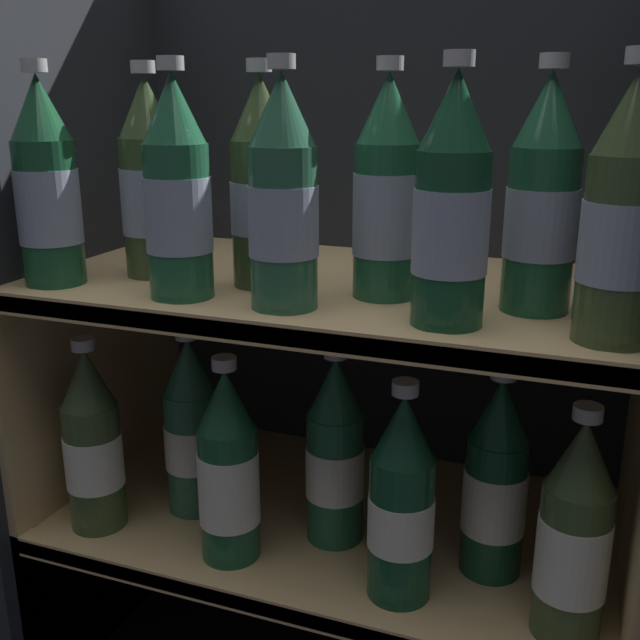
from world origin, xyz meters
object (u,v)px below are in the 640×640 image
(bottle_upper_front_1, at_px, (178,196))
(bottle_upper_back_0, at_px, (150,185))
(bottle_lower_front_2, at_px, (401,503))
(bottle_upper_back_2, at_px, (387,196))
(bottle_lower_front_1, at_px, (228,472))
(bottle_upper_front_3, at_px, (452,211))
(bottle_upper_front_4, at_px, (624,219))
(bottle_lower_back_2, at_px, (495,484))
(bottle_lower_back_1, at_px, (335,455))
(bottle_upper_front_2, at_px, (283,201))
(bottle_upper_back_3, at_px, (542,203))
(bottle_upper_front_0, at_px, (47,190))
(bottle_lower_front_3, at_px, (574,537))
(bottle_lower_back_0, at_px, (192,430))
(bottle_upper_back_1, at_px, (262,189))
(bottle_lower_front_0, at_px, (93,445))

(bottle_upper_front_1, relative_size, bottle_upper_back_0, 1.00)
(bottle_upper_back_0, distance_m, bottle_lower_front_2, 0.46)
(bottle_upper_back_2, distance_m, bottle_lower_front_1, 0.36)
(bottle_upper_front_3, bearing_deg, bottle_upper_front_4, 0.00)
(bottle_lower_front_1, bearing_deg, bottle_lower_back_2, 15.19)
(bottle_upper_back_0, bearing_deg, bottle_upper_back_2, -0.00)
(bottle_upper_front_4, bearing_deg, bottle_lower_back_1, 164.60)
(bottle_upper_front_3, bearing_deg, bottle_upper_front_2, 180.00)
(bottle_upper_front_1, bearing_deg, bottle_upper_front_2, 0.00)
(bottle_upper_back_3, distance_m, bottle_lower_back_2, 0.31)
(bottle_upper_front_1, xyz_separation_m, bottle_upper_back_2, (0.20, 0.08, -0.00))
(bottle_upper_front_1, xyz_separation_m, bottle_upper_back_0, (-0.08, 0.08, 0.00))
(bottle_upper_front_0, bearing_deg, bottle_lower_front_3, 0.00)
(bottle_upper_front_0, relative_size, bottle_lower_front_2, 1.00)
(bottle_upper_back_0, height_order, bottle_lower_back_0, bottle_upper_back_0)
(bottle_lower_front_2, height_order, bottle_lower_back_1, same)
(bottle_lower_front_2, relative_size, bottle_lower_back_2, 1.00)
(bottle_upper_front_2, bearing_deg, bottle_upper_back_3, 18.09)
(bottle_upper_back_2, xyz_separation_m, bottle_lower_front_2, (0.05, -0.08, -0.31))
(bottle_upper_front_2, height_order, bottle_upper_back_0, same)
(bottle_upper_back_0, bearing_deg, bottle_upper_front_0, -136.84)
(bottle_upper_front_0, distance_m, bottle_upper_front_2, 0.29)
(bottle_lower_front_1, bearing_deg, bottle_lower_back_0, 139.78)
(bottle_upper_front_3, height_order, bottle_upper_back_0, same)
(bottle_lower_front_3, bearing_deg, bottle_upper_front_0, 180.00)
(bottle_lower_front_2, distance_m, bottle_lower_front_3, 0.17)
(bottle_lower_front_2, bearing_deg, bottle_upper_front_4, 0.00)
(bottle_upper_front_1, xyz_separation_m, bottle_upper_back_3, (0.36, 0.08, 0.00))
(bottle_upper_back_0, bearing_deg, bottle_lower_front_2, -13.24)
(bottle_upper_back_1, bearing_deg, bottle_upper_front_2, -52.65)
(bottle_upper_front_3, bearing_deg, bottle_lower_front_0, -180.00)
(bottle_upper_front_4, height_order, bottle_lower_front_3, bottle_upper_front_4)
(bottle_lower_back_1, bearing_deg, bottle_lower_front_2, -37.73)
(bottle_lower_front_2, bearing_deg, bottle_upper_front_3, 0.00)
(bottle_upper_front_0, height_order, bottle_upper_back_1, same)
(bottle_upper_back_1, relative_size, bottle_upper_back_2, 1.00)
(bottle_upper_front_4, bearing_deg, bottle_lower_back_2, 141.11)
(bottle_upper_front_4, distance_m, bottle_upper_back_2, 0.24)
(bottle_upper_front_3, distance_m, bottle_upper_front_4, 0.15)
(bottle_lower_back_0, height_order, bottle_lower_back_2, same)
(bottle_upper_front_0, height_order, bottle_upper_front_4, same)
(bottle_lower_front_3, height_order, bottle_lower_back_1, same)
(bottle_upper_back_1, bearing_deg, bottle_upper_front_3, -19.08)
(bottle_upper_front_0, relative_size, bottle_lower_back_1, 1.00)
(bottle_upper_front_1, bearing_deg, bottle_lower_back_0, 120.36)
(bottle_upper_back_0, distance_m, bottle_lower_front_0, 0.32)
(bottle_upper_front_1, relative_size, bottle_lower_front_3, 1.00)
(bottle_upper_front_4, bearing_deg, bottle_upper_front_3, 180.00)
(bottle_upper_front_0, bearing_deg, bottle_lower_back_0, 32.87)
(bottle_upper_back_0, bearing_deg, bottle_lower_front_0, -125.05)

